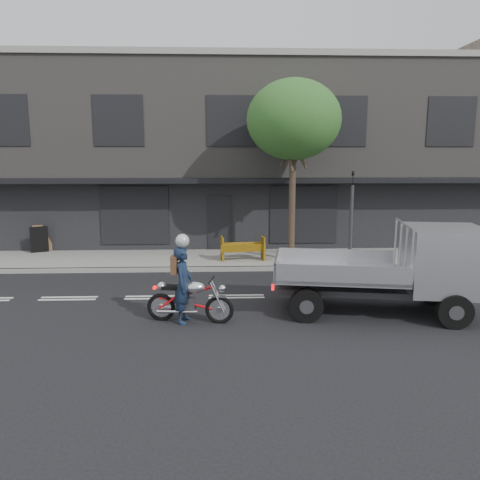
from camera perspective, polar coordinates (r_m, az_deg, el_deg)
name	(u,v)px	position (r m, az deg, el deg)	size (l,w,h in m)	color
ground	(236,297)	(13.60, -0.43, -6.92)	(80.00, 80.00, 0.00)	black
sidewalk	(233,259)	(18.13, -0.91, -2.34)	(32.00, 3.20, 0.15)	gray
kerb	(234,269)	(16.57, -0.78, -3.53)	(32.00, 0.20, 0.15)	gray
building_main	(229,156)	(24.30, -1.31, 10.15)	(26.00, 10.00, 8.00)	slate
street_tree	(294,120)	(17.45, 6.56, 14.30)	(3.40, 3.40, 6.74)	#382B21
traffic_light_pole	(351,223)	(17.15, 13.37, 2.02)	(0.12, 0.12, 3.50)	#2D2D30
motorcycle	(190,299)	(11.52, -6.13, -7.18)	(2.15, 0.64, 1.11)	black
rider	(183,285)	(11.43, -6.92, -5.45)	(0.68, 0.45, 1.87)	#15233B
flatbed_ute	(424,263)	(12.67, 21.50, -2.60)	(5.38, 2.86, 2.37)	black
construction_barrier	(243,249)	(17.31, 0.36, -1.13)	(1.65, 0.66, 0.92)	#FFAF0D
sandwich_board	(39,239)	(20.53, -23.28, 0.06)	(0.69, 0.46, 1.09)	black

